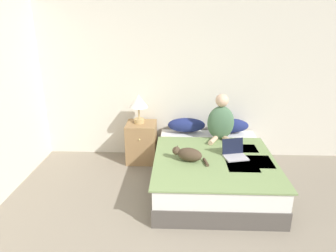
{
  "coord_description": "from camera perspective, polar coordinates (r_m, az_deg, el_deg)",
  "views": [
    {
      "loc": [
        -0.13,
        -1.23,
        2.18
      ],
      "look_at": [
        -0.27,
        2.53,
        0.82
      ],
      "focal_mm": 32.0,
      "sensor_mm": 36.0,
      "label": 1
    }
  ],
  "objects": [
    {
      "name": "laptop_open",
      "position": [
        4.01,
        12.58,
        -5.11
      ],
      "size": [
        0.34,
        0.31,
        0.22
      ],
      "rotation": [
        0.0,
        0.0,
        0.23
      ],
      "color": "#B7B7BC",
      "rests_on": "bed"
    },
    {
      "name": "pillow_near",
      "position": [
        4.76,
        3.58,
        0.19
      ],
      "size": [
        0.59,
        0.25,
        0.22
      ],
      "color": "navy",
      "rests_on": "bed"
    },
    {
      "name": "pillow_far",
      "position": [
        4.83,
        11.66,
        0.09
      ],
      "size": [
        0.59,
        0.25,
        0.22
      ],
      "color": "navy",
      "rests_on": "bed"
    },
    {
      "name": "person_sitting",
      "position": [
        4.47,
        10.03,
        0.99
      ],
      "size": [
        0.4,
        0.39,
        0.69
      ],
      "color": "#476B4C",
      "rests_on": "bed"
    },
    {
      "name": "cat_tabby",
      "position": [
        3.81,
        3.89,
        -5.38
      ],
      "size": [
        0.46,
        0.29,
        0.17
      ],
      "rotation": [
        0.0,
        0.0,
        2.81
      ],
      "color": "#473828",
      "rests_on": "bed"
    },
    {
      "name": "table_lamp",
      "position": [
        4.63,
        -5.62,
        4.4
      ],
      "size": [
        0.29,
        0.29,
        0.46
      ],
      "color": "tan",
      "rests_on": "nightstand"
    },
    {
      "name": "nightstand",
      "position": [
        4.81,
        -5.04,
        -3.07
      ],
      "size": [
        0.46,
        0.48,
        0.63
      ],
      "color": "#937047",
      "rests_on": "ground_plane"
    },
    {
      "name": "bed",
      "position": [
        4.18,
        8.44,
        -8.21
      ],
      "size": [
        1.55,
        1.93,
        0.47
      ],
      "color": "#4C4742",
      "rests_on": "ground_plane"
    },
    {
      "name": "wall_back",
      "position": [
        4.79,
        3.65,
        8.86
      ],
      "size": [
        5.65,
        0.05,
        2.55
      ],
      "color": "beige",
      "rests_on": "ground_plane"
    }
  ]
}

